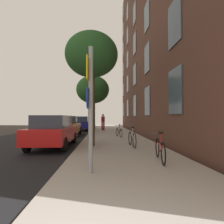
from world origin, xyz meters
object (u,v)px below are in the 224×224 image
at_px(sign_post, 90,101).
at_px(car_3, 86,122).
at_px(bicycle_1, 132,139).
at_px(pedestrian_0, 103,121).
at_px(traffic_light, 94,107).
at_px(tree_far, 93,90).
at_px(car_2, 82,123).
at_px(bicycle_0, 160,149).
at_px(tree_near, 92,56).
at_px(bicycle_2, 119,132).
at_px(car_1, 68,126).
at_px(car_0, 54,131).

xyz_separation_m(sign_post, car_3, (-2.14, 23.98, -1.12)).
bearing_deg(bicycle_1, pedestrian_0, 96.80).
xyz_separation_m(traffic_light, car_3, (-1.47, 7.01, -1.88)).
bearing_deg(tree_far, car_2, 116.08).
relative_size(bicycle_0, bicycle_1, 1.04).
relative_size(tree_near, bicycle_2, 3.51).
bearing_deg(car_3, traffic_light, -78.20).
distance_m(bicycle_2, car_3, 15.91).
distance_m(sign_post, bicycle_2, 8.78).
relative_size(tree_far, pedestrian_0, 3.19).
distance_m(tree_near, car_2, 13.12).
relative_size(bicycle_2, car_1, 0.40).
height_order(tree_near, car_0, tree_near).
bearing_deg(car_1, bicycle_0, -63.91).
height_order(bicycle_2, car_3, car_3).
bearing_deg(sign_post, pedestrian_0, 88.49).
xyz_separation_m(bicycle_0, pedestrian_0, (-1.80, 14.49, 0.64)).
bearing_deg(bicycle_1, tree_far, 103.81).
bearing_deg(car_2, bicycle_2, -66.67).
bearing_deg(car_2, car_0, -90.49).
bearing_deg(traffic_light, car_0, -96.95).
bearing_deg(sign_post, car_0, 114.24).
bearing_deg(tree_far, sign_post, -87.37).
bearing_deg(bicycle_2, bicycle_0, -84.86).
bearing_deg(bicycle_2, tree_near, -113.24).
bearing_deg(tree_far, car_0, -99.38).
relative_size(tree_far, car_1, 1.41).
distance_m(bicycle_1, car_0, 4.01).
distance_m(car_0, car_1, 5.99).
bearing_deg(pedestrian_0, tree_near, -93.20).
height_order(bicycle_2, car_1, car_1).
bearing_deg(traffic_light, bicycle_1, -79.19).
xyz_separation_m(tree_far, car_0, (-1.51, -9.17, -3.49)).
height_order(tree_far, pedestrian_0, tree_far).
xyz_separation_m(bicycle_2, pedestrian_0, (-1.13, 7.09, 0.66)).
distance_m(bicycle_0, car_0, 5.72).
distance_m(car_2, car_3, 7.13).
xyz_separation_m(bicycle_0, car_1, (-4.73, 9.66, 0.34)).
height_order(bicycle_0, car_3, car_3).
height_order(bicycle_1, pedestrian_0, pedestrian_0).
distance_m(bicycle_1, bicycle_2, 4.41).
bearing_deg(sign_post, car_3, 95.10).
bearing_deg(car_2, tree_far, -63.92).
bearing_deg(car_3, tree_near, -84.38).
relative_size(car_2, car_3, 0.97).
bearing_deg(bicycle_2, tree_far, 111.83).
xyz_separation_m(tree_near, car_3, (-1.93, 19.56, -3.77)).
bearing_deg(tree_near, bicycle_0, -53.79).
height_order(sign_post, car_3, sign_post).
bearing_deg(bicycle_2, sign_post, -100.28).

